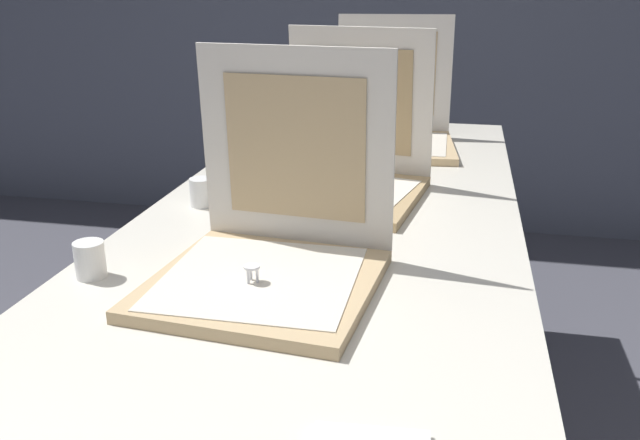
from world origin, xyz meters
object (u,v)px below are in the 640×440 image
Objects in this scene: cup_white_mid at (201,192)px; cup_white_near_left at (90,260)px; pizza_box_front at (271,250)px; pizza_box_middle at (343,172)px; pizza_box_back at (393,129)px; table at (327,240)px; cup_white_far at (273,157)px.

cup_white_near_left is (-0.05, -0.42, 0.00)m from cup_white_mid.
pizza_box_middle is (0.04, 0.52, -0.00)m from pizza_box_front.
pizza_box_front is 6.14× the size of cup_white_near_left.
pizza_box_front is 6.14× the size of cup_white_mid.
pizza_box_front is 0.33m from cup_white_near_left.
pizza_box_front is at bearing -101.85° from pizza_box_back.
cup_white_far is (-0.23, 0.38, 0.08)m from table.
pizza_box_back is 0.45m from cup_white_far.
pizza_box_middle and pizza_box_back have the same top height.
pizza_box_back reaches higher than cup_white_mid.
table is 0.45m from cup_white_far.
table is at bearing -6.58° from cup_white_mid.
pizza_box_middle reaches higher than cup_white_far.
pizza_box_middle is at bearing 58.19° from cup_white_near_left.
pizza_box_front is at bearing -86.14° from pizza_box_middle.
pizza_box_back is 1.18m from cup_white_near_left.
table is 5.07× the size of pizza_box_back.
cup_white_near_left is at bearing -99.20° from cup_white_far.
pizza_box_front is 0.74m from cup_white_far.
cup_white_far is (0.08, 0.35, 0.00)m from cup_white_mid.
table is 33.68× the size of cup_white_mid.
cup_white_mid is at bearing 131.76° from pizza_box_front.
pizza_box_front is 6.14× the size of cup_white_far.
pizza_box_front is 1.05m from pizza_box_back.
pizza_box_front is (-0.03, -0.33, 0.11)m from table.
cup_white_mid is at bearing 173.42° from table.
pizza_box_front is at bearing 9.21° from cup_white_near_left.
pizza_box_middle is (0.00, 0.19, 0.11)m from table.
pizza_box_back is at bearing 48.32° from cup_white_far.
pizza_box_middle is 6.37× the size of cup_white_far.
pizza_box_middle is at bearing 91.18° from pizza_box_front.
pizza_box_middle is 0.30m from cup_white_far.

